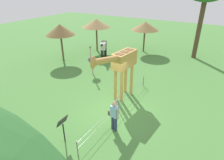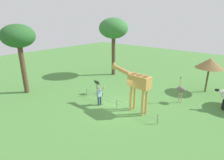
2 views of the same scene
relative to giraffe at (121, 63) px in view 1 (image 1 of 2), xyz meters
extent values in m
plane|color=#4C843D|center=(1.31, 0.51, -2.29)|extent=(60.00, 60.00, 0.00)
cylinder|color=#C69347|center=(0.28, 0.19, -1.30)|extent=(0.18, 0.18, 2.00)
cylinder|color=#C69347|center=(0.23, -0.25, -1.30)|extent=(0.18, 0.18, 2.00)
cylinder|color=#C69347|center=(-0.82, 0.31, -1.30)|extent=(0.18, 0.18, 2.00)
cylinder|color=#C69347|center=(-0.86, -0.13, -1.30)|extent=(0.18, 0.18, 2.00)
cube|color=#C69347|center=(-0.29, 0.03, 0.15)|extent=(1.76, 0.88, 0.90)
cube|color=brown|center=(0.20, -0.02, 0.61)|extent=(0.40, 0.48, 0.02)
cube|color=brown|center=(-0.29, 0.03, 0.61)|extent=(0.40, 0.48, 0.02)
cube|color=brown|center=(-0.79, 0.08, 0.61)|extent=(0.40, 0.48, 0.02)
cylinder|color=#C69347|center=(1.32, -0.14, 0.60)|extent=(2.13, 0.54, 0.68)
ellipsoid|color=#C69347|center=(2.34, -0.25, 0.78)|extent=(0.41, 0.30, 0.68)
cylinder|color=brown|center=(2.34, -0.19, 0.96)|extent=(0.05, 0.05, 0.14)
cylinder|color=brown|center=(2.34, -0.31, 0.96)|extent=(0.05, 0.05, 0.14)
cylinder|color=navy|center=(2.68, 1.00, -1.90)|extent=(0.14, 0.14, 0.78)
cylinder|color=navy|center=(2.73, 1.20, -1.90)|extent=(0.14, 0.14, 0.78)
cube|color=#8CBFE0|center=(2.70, 1.10, -1.24)|extent=(0.32, 0.41, 0.55)
sphere|color=#D8AD8C|center=(2.70, 1.10, -0.82)|extent=(0.22, 0.22, 0.22)
cylinder|color=#D8AD8C|center=(2.39, 1.02, -0.81)|extent=(0.44, 0.19, 0.46)
cylinder|color=#D8AD8C|center=(2.76, 1.31, -1.24)|extent=(0.08, 0.08, 0.50)
cube|color=brown|center=(2.69, 0.87, -1.41)|extent=(0.17, 0.22, 0.24)
cylinder|color=black|center=(-5.14, -4.43, -1.82)|extent=(0.12, 0.12, 0.95)
cylinder|color=black|center=(-5.01, -4.70, -1.82)|extent=(0.12, 0.12, 0.95)
cylinder|color=black|center=(-5.87, -4.75, -1.82)|extent=(0.12, 0.12, 0.95)
cylinder|color=black|center=(-5.75, -5.03, -1.82)|extent=(0.12, 0.12, 0.95)
cube|color=silver|center=(-5.91, -4.94, -1.04)|extent=(0.34, 0.47, 0.60)
cube|color=black|center=(-5.75, -4.87, -1.04)|extent=(0.34, 0.47, 0.60)
cube|color=silver|center=(-5.60, -4.80, -1.04)|extent=(0.34, 0.47, 0.60)
cube|color=black|center=(-5.44, -4.73, -1.04)|extent=(0.34, 0.47, 0.60)
cube|color=silver|center=(-5.28, -4.66, -1.04)|extent=(0.34, 0.47, 0.60)
cube|color=black|center=(-5.13, -4.59, -1.04)|extent=(0.34, 0.47, 0.60)
cube|color=silver|center=(-4.97, -4.52, -1.04)|extent=(0.34, 0.47, 0.60)
cylinder|color=silver|center=(-4.76, -4.42, -0.89)|extent=(0.49, 0.36, 0.47)
ellipsoid|color=black|center=(-4.53, -4.32, -0.74)|extent=(0.44, 0.33, 0.22)
cylinder|color=#CC9E93|center=(-2.00, -3.53, -1.84)|extent=(0.07, 0.07, 0.90)
cylinder|color=#CC9E93|center=(-2.16, -3.69, -1.84)|extent=(0.07, 0.07, 0.90)
ellipsoid|color=#66605B|center=(-2.08, -3.61, -1.11)|extent=(0.70, 0.56, 0.49)
cylinder|color=#CC9E93|center=(-1.93, -3.61, -0.56)|extent=(0.08, 0.08, 0.80)
sphere|color=#66605B|center=(-1.93, -3.61, -0.11)|extent=(0.14, 0.14, 0.14)
cylinder|color=brown|center=(-9.28, -2.31, -1.20)|extent=(0.16, 0.16, 2.19)
cone|color=olive|center=(-9.28, -2.31, 0.30)|extent=(2.73, 2.73, 0.81)
cylinder|color=brown|center=(-3.03, -7.57, -1.12)|extent=(0.16, 0.16, 2.35)
cone|color=brown|center=(-3.03, -7.57, 0.52)|extent=(2.50, 2.50, 0.92)
cylinder|color=brown|center=(-6.96, -6.54, -1.08)|extent=(0.16, 0.16, 2.44)
cone|color=#997A4C|center=(-6.96, -6.54, 0.55)|extent=(2.79, 2.79, 0.81)
cylinder|color=brown|center=(-9.98, 2.54, 0.26)|extent=(0.41, 0.41, 5.11)
cylinder|color=black|center=(4.49, -0.41, -1.82)|extent=(0.06, 0.06, 0.95)
cube|color=#2D2D2D|center=(4.49, -0.41, -1.16)|extent=(0.56, 0.21, 0.38)
cylinder|color=slate|center=(-2.19, 0.59, -1.92)|extent=(0.05, 0.05, 0.75)
cylinder|color=slate|center=(1.31, 0.59, -1.92)|extent=(0.05, 0.05, 0.75)
cylinder|color=slate|center=(4.81, 0.59, -1.92)|extent=(0.05, 0.05, 0.75)
cube|color=slate|center=(1.31, 0.59, -1.66)|extent=(7.00, 0.01, 0.01)
cube|color=slate|center=(1.31, 0.59, -1.96)|extent=(7.00, 0.01, 0.01)
camera|label=1|loc=(9.03, 4.72, 4.06)|focal=30.97mm
camera|label=2|loc=(-6.74, 10.53, 4.41)|focal=28.99mm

